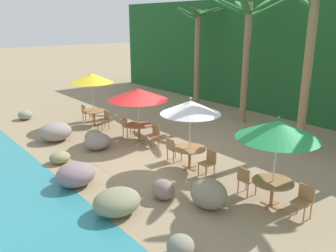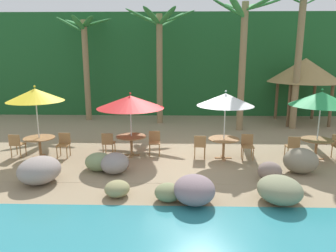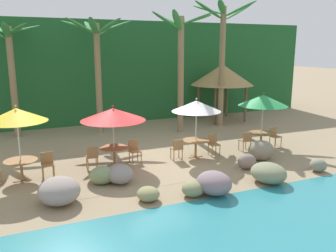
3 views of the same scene
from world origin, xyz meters
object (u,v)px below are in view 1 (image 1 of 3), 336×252
object	(u,v)px
umbrella_yellow	(92,78)
chair_red_inland	(127,125)
chair_white_seaward	(209,161)
chair_green_seaward	(304,199)
umbrella_red	(138,94)
dining_table_white	(190,151)
umbrella_green	(278,129)
dining_table_yellow	(94,113)
chair_red_seaward	(154,134)
chair_white_inland	(172,148)
palm_tree_third	(311,40)
chair_yellow_seaward	(105,118)
palm_tree_second	(247,36)
chair_green_inland	(245,179)
chair_yellow_inland	(86,112)
dining_table_red	(139,127)
dining_table_green	(273,186)
umbrella_white	(191,107)
palm_tree_nearest	(198,38)

from	to	relation	value
umbrella_yellow	chair_red_inland	bearing A→B (deg)	6.16
chair_white_seaward	chair_green_seaward	bearing A→B (deg)	1.12
umbrella_red	dining_table_white	world-z (taller)	umbrella_red
umbrella_green	chair_green_seaward	bearing A→B (deg)	8.24
dining_table_yellow	chair_red_seaward	bearing A→B (deg)	6.31
chair_white_inland	palm_tree_third	distance (m)	6.23
chair_yellow_seaward	umbrella_red	distance (m)	2.87
palm_tree_second	umbrella_yellow	bearing A→B (deg)	-123.90
dining_table_yellow	chair_green_inland	distance (m)	9.08
palm_tree_second	chair_red_seaward	bearing A→B (deg)	-89.04
chair_yellow_inland	palm_tree_second	world-z (taller)	palm_tree_second
chair_green_inland	umbrella_red	bearing A→B (deg)	176.64
chair_yellow_inland	chair_red_inland	size ratio (longest dim) A/B	1.00
chair_white_seaward	umbrella_green	size ratio (longest dim) A/B	0.34
dining_table_red	palm_tree_third	size ratio (longest dim) A/B	0.18
chair_yellow_seaward	palm_tree_second	xyz separation A→B (m)	(3.19, 5.92, 3.61)
dining_table_red	chair_red_inland	xyz separation A→B (m)	(-0.85, -0.05, -0.10)
chair_red_inland	chair_green_seaward	distance (m)	8.33
chair_green_seaward	umbrella_red	bearing A→B (deg)	178.79
dining_table_white	palm_tree_third	world-z (taller)	palm_tree_third
chair_yellow_seaward	dining_table_green	bearing A→B (deg)	-0.42
dining_table_red	umbrella_white	world-z (taller)	umbrella_white
dining_table_green	chair_white_seaward	bearing A→B (deg)	178.62
dining_table_yellow	palm_tree_nearest	distance (m)	7.51
chair_yellow_seaward	chair_white_seaward	bearing A→B (deg)	-0.06
chair_green_inland	chair_green_seaward	bearing A→B (deg)	6.09
dining_table_red	dining_table_green	size ratio (longest dim) A/B	1.00
chair_red_seaward	umbrella_green	size ratio (longest dim) A/B	0.34
dining_table_yellow	umbrella_green	distance (m)	10.05
umbrella_yellow	dining_table_yellow	bearing A→B (deg)	178.21
chair_white_inland	palm_tree_third	size ratio (longest dim) A/B	0.14
chair_yellow_seaward	dining_table_yellow	bearing A→B (deg)	-173.47
palm_tree_nearest	palm_tree_second	distance (m)	4.17
chair_yellow_seaward	dining_table_white	distance (m)	5.80
umbrella_yellow	chair_white_inland	world-z (taller)	umbrella_yellow
chair_red_seaward	dining_table_white	world-z (taller)	chair_red_seaward
chair_red_seaward	umbrella_green	world-z (taller)	umbrella_green
chair_yellow_seaward	palm_tree_second	distance (m)	7.63
chair_yellow_inland	chair_white_seaward	bearing A→B (deg)	0.69
chair_red_inland	chair_green_inland	bearing A→B (deg)	-2.51
umbrella_white	chair_green_inland	xyz separation A→B (m)	(2.43, -0.08, -1.63)
dining_table_red	chair_yellow_seaward	bearing A→B (deg)	-174.98
umbrella_yellow	umbrella_white	size ratio (longest dim) A/B	1.06
umbrella_yellow	chair_green_seaward	bearing A→B (deg)	0.82
chair_red_seaward	palm_tree_nearest	distance (m)	8.28
dining_table_red	umbrella_white	bearing A→B (deg)	-4.47
chair_yellow_seaward	chair_white_seaward	distance (m)	6.65
umbrella_yellow	dining_table_red	bearing A→B (deg)	5.41
dining_table_red	umbrella_green	world-z (taller)	umbrella_green
chair_yellow_inland	umbrella_white	size ratio (longest dim) A/B	0.35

